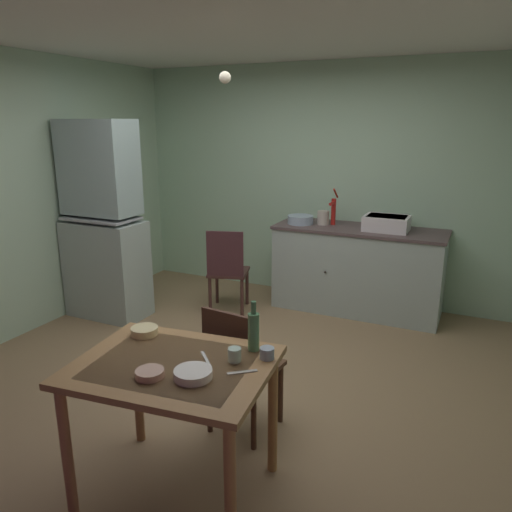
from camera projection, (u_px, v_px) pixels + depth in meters
ground_plane at (233, 373)px, 3.98m from camera, size 5.37×5.37×0.00m
wall_back at (321, 183)px, 5.52m from camera, size 4.47×0.10×2.60m
wall_left at (19, 197)px, 4.54m from camera, size 0.10×4.32×2.60m
ceiling_slab at (228, 17)px, 3.27m from camera, size 4.47×4.32×0.10m
hutch_cabinet at (104, 228)px, 4.94m from camera, size 0.80×0.46×2.00m
counter_cabinet at (357, 270)px, 5.19m from camera, size 1.76×0.64×0.90m
sink_basin at (387, 223)px, 4.94m from camera, size 0.44×0.34×0.15m
hand_pump at (333, 209)px, 5.19m from camera, size 0.05×0.27×0.39m
mixing_bowl_counter at (300, 220)px, 5.27m from camera, size 0.28×0.28×0.09m
stoneware_crock at (323, 218)px, 5.23m from camera, size 0.13×0.13×0.15m
dining_table at (174, 383)px, 2.54m from camera, size 1.08×0.88×0.78m
chair_far_side at (240, 366)px, 3.10m from camera, size 0.44×0.44×0.88m
chair_by_counter at (227, 269)px, 5.13m from camera, size 0.50×0.50×0.91m
serving_bowl_wide at (193, 374)px, 2.36m from camera, size 0.19×0.19×0.04m
soup_bowl_small at (144, 331)px, 2.84m from camera, size 0.16×0.16×0.04m
sauce_dish at (150, 373)px, 2.37m from camera, size 0.14×0.14×0.04m
teacup_cream at (267, 353)px, 2.55m from camera, size 0.08×0.08×0.06m
teacup_mint at (235, 355)px, 2.52m from camera, size 0.07×0.07×0.07m
glass_bottle at (254, 330)px, 2.62m from camera, size 0.06×0.06×0.28m
table_knife at (206, 360)px, 2.54m from camera, size 0.15×0.15×0.00m
teaspoon_near_bowl at (242, 372)px, 2.41m from camera, size 0.13×0.11×0.00m
pendant_bulb at (225, 78)px, 3.27m from camera, size 0.08×0.08×0.08m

